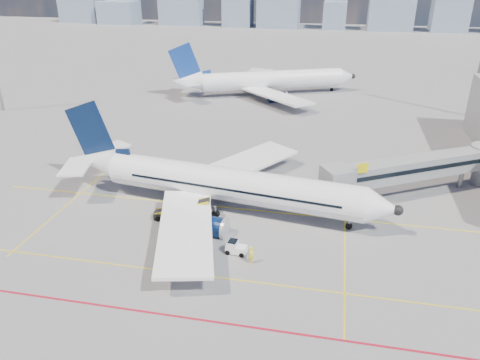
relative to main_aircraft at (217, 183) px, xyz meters
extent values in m
plane|color=slate|center=(1.45, -7.95, -3.22)|extent=(420.00, 420.00, 0.00)
cube|color=yellow|center=(1.45, 0.05, -3.21)|extent=(60.00, 0.18, 0.01)
cube|color=yellow|center=(1.45, -13.95, -3.21)|extent=(80.00, 0.15, 0.01)
cube|color=yellow|center=(15.45, -5.95, -3.21)|extent=(0.15, 28.00, 0.01)
cube|color=yellow|center=(-18.55, 0.05, -3.21)|extent=(0.15, 30.00, 0.01)
cube|color=maroon|center=(1.45, -19.95, -3.21)|extent=(90.00, 0.25, 0.01)
cube|color=#919499|center=(23.70, 8.20, 0.68)|extent=(20.84, 13.93, 2.60)
cube|color=black|center=(23.70, 8.20, 0.88)|extent=(20.52, 13.82, 0.55)
cube|color=#919499|center=(14.15, 2.55, 0.68)|extent=(4.49, 4.56, 3.00)
cube|color=black|center=(18.45, 4.85, -2.87)|extent=(2.20, 1.00, 0.70)
cylinder|color=gray|center=(18.45, 4.85, -1.52)|extent=(0.56, 0.56, 2.70)
cylinder|color=gray|center=(30.45, 12.05, -1.27)|extent=(0.60, 0.60, 3.90)
cube|color=yellow|center=(16.95, 2.35, 2.48)|extent=(1.26, 0.82, 1.20)
cube|color=#7589A2|center=(-118.47, 182.05, 4.27)|extent=(20.23, 8.44, 14.98)
cube|color=#7589A2|center=(-97.12, 182.05, 2.13)|extent=(17.67, 14.89, 10.69)
cube|color=#7589A2|center=(-64.40, 182.05, 5.23)|extent=(20.56, 9.19, 16.89)
cube|color=#7589A2|center=(-35.96, 182.05, 8.16)|extent=(13.35, 11.68, 22.76)
cube|color=#7589A2|center=(9.77, 182.05, 2.82)|extent=(10.32, 12.32, 12.08)
cube|color=#7589A2|center=(34.41, 182.05, 3.44)|extent=(19.51, 13.85, 13.32)
cube|color=#7589A2|center=(59.48, 182.05, 6.88)|extent=(15.37, 10.72, 20.19)
cylinder|color=white|center=(1.81, -0.25, 0.08)|extent=(31.71, 8.34, 4.09)
cone|color=white|center=(19.26, -2.65, 0.08)|extent=(4.30, 4.56, 4.09)
sphere|color=black|center=(20.71, -2.85, 0.08)|extent=(1.30, 1.30, 1.15)
cone|color=white|center=(-17.09, 2.35, 0.66)|extent=(7.20, 4.96, 4.09)
cube|color=black|center=(17.91, -2.46, 0.66)|extent=(1.77, 1.77, 0.47)
cube|color=white|center=(1.54, 9.31, -1.04)|extent=(13.76, 17.57, 0.60)
cube|color=white|center=(-1.03, -9.38, -1.04)|extent=(10.06, 18.13, 0.60)
cylinder|color=#08183C|center=(2.12, 5.84, -2.35)|extent=(4.07, 2.90, 2.41)
cylinder|color=#08183C|center=(0.46, -6.20, -2.35)|extent=(4.07, 2.90, 2.41)
cylinder|color=#B3B5BB|center=(4.10, 5.57, -2.35)|extent=(0.70, 2.50, 2.47)
cylinder|color=#B3B5BB|center=(2.44, -6.47, -2.35)|extent=(0.70, 2.50, 2.47)
cube|color=#08183C|center=(-17.09, 2.35, 4.28)|extent=(7.16, 1.31, 8.94)
cube|color=#08183C|center=(-14.59, 2.01, 1.76)|extent=(5.90, 1.12, 2.26)
cube|color=white|center=(-17.05, 5.73, 1.03)|extent=(5.65, 6.66, 0.23)
cube|color=white|center=(-17.96, -0.91, 1.03)|extent=(4.49, 6.46, 0.23)
cylinder|color=gray|center=(15.83, -2.18, -2.32)|extent=(0.32, 0.32, 1.80)
cylinder|color=black|center=(15.83, -2.18, -2.84)|extent=(0.79, 0.38, 0.76)
cylinder|color=gray|center=(1.15, 2.59, -2.42)|extent=(0.36, 0.36, 1.60)
cylinder|color=black|center=(1.15, 2.59, -2.72)|extent=(1.08, 0.78, 1.00)
cylinder|color=gray|center=(0.40, -2.81, -2.42)|extent=(0.36, 0.36, 1.60)
cylinder|color=black|center=(0.40, -2.81, -2.72)|extent=(1.08, 0.78, 1.00)
cube|color=black|center=(2.61, 1.68, 0.40)|extent=(25.56, 3.61, 0.27)
cube|color=black|center=(2.06, -2.33, 0.40)|extent=(25.56, 3.61, 0.27)
cylinder|color=white|center=(-1.26, 56.25, 0.08)|extent=(31.39, 16.49, 4.20)
cone|color=white|center=(15.40, 63.31, 0.08)|extent=(5.21, 5.38, 4.20)
sphere|color=black|center=(16.79, 63.90, 0.08)|extent=(1.55, 1.55, 1.18)
cone|color=white|center=(-19.31, 48.59, 0.67)|extent=(7.99, 6.56, 4.20)
cube|color=black|center=(14.11, 62.77, 0.67)|extent=(2.12, 2.12, 0.48)
cube|color=white|center=(-6.53, 64.54, -1.07)|extent=(5.93, 17.87, 0.62)
cube|color=white|center=(1.04, 46.69, -1.07)|extent=(16.82, 16.23, 0.62)
cylinder|color=#08183C|center=(-4.20, 61.79, -2.42)|extent=(4.54, 3.80, 2.48)
cylinder|color=#08183C|center=(0.68, 50.28, -2.42)|extent=(4.54, 3.80, 2.48)
cylinder|color=#B3B5BB|center=(-2.31, 62.59, -2.42)|extent=(1.34, 2.49, 2.54)
cylinder|color=#B3B5BB|center=(2.57, 51.08, -2.42)|extent=(1.34, 2.49, 2.54)
cube|color=navy|center=(-19.31, 48.59, 4.39)|extent=(6.93, 3.20, 9.19)
cube|color=navy|center=(-16.93, 49.60, 1.81)|extent=(5.72, 2.67, 2.32)
cube|color=white|center=(-21.05, 51.59, 1.05)|extent=(3.33, 6.09, 0.24)
cube|color=white|center=(-18.36, 45.25, 1.05)|extent=(6.55, 6.55, 0.24)
cylinder|color=black|center=(-3.35, 58.40, -2.72)|extent=(1.17, 0.99, 1.00)
cylinder|color=black|center=(-1.16, 53.25, -2.72)|extent=(1.17, 0.99, 1.00)
cylinder|color=black|center=(12.13, 61.92, -2.84)|extent=(0.81, 0.55, 0.76)
cube|color=white|center=(4.40, -9.55, -2.70)|extent=(2.20, 1.37, 0.76)
cube|color=white|center=(4.03, -9.51, -2.13)|extent=(1.07, 1.19, 0.57)
cube|color=black|center=(4.03, -9.51, -1.94)|extent=(0.97, 1.13, 0.33)
cylinder|color=black|center=(3.59, -9.98, -2.95)|extent=(0.55, 0.27, 0.53)
cylinder|color=black|center=(3.71, -8.94, -2.95)|extent=(0.55, 0.27, 0.53)
cylinder|color=black|center=(5.09, -10.16, -2.95)|extent=(0.55, 0.27, 0.53)
cylinder|color=black|center=(5.22, -9.12, -2.95)|extent=(0.55, 0.27, 0.53)
cube|color=black|center=(-0.57, -8.84, -2.92)|extent=(3.52, 2.03, 0.17)
cube|color=white|center=(-1.39, -8.99, -2.11)|extent=(1.65, 1.61, 1.43)
cube|color=white|center=(0.25, -8.70, -2.11)|extent=(1.65, 1.61, 1.43)
cylinder|color=black|center=(-1.73, -9.70, -3.07)|extent=(0.31, 0.18, 0.29)
cylinder|color=black|center=(-1.95, -8.43, -3.07)|extent=(0.31, 0.18, 0.29)
cylinder|color=black|center=(0.81, -9.25, -3.07)|extent=(0.31, 0.18, 0.29)
cylinder|color=black|center=(0.59, -7.98, -3.07)|extent=(0.31, 0.18, 0.29)
cube|color=black|center=(-4.25, -3.88, -2.72)|extent=(4.83, 2.27, 0.78)
cube|color=black|center=(-3.37, -3.76, -1.56)|extent=(6.73, 2.00, 2.04)
cube|color=yellow|center=(-3.46, -3.16, -1.56)|extent=(6.62, 0.99, 2.13)
cube|color=yellow|center=(-3.29, -4.37, -1.56)|extent=(6.62, 0.99, 2.13)
cylinder|color=black|center=(-5.90, -4.89, -2.89)|extent=(0.69, 0.35, 0.66)
cylinder|color=black|center=(-6.11, -3.36, -2.89)|extent=(0.69, 0.35, 0.66)
cylinder|color=black|center=(-2.39, -4.41, -2.89)|extent=(0.69, 0.35, 0.66)
cylinder|color=black|center=(-2.60, -2.88, -2.89)|extent=(0.69, 0.35, 0.66)
imported|color=yellow|center=(6.23, -10.94, -2.26)|extent=(0.62, 0.79, 1.91)
camera|label=1|loc=(13.06, -49.45, 24.02)|focal=35.00mm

